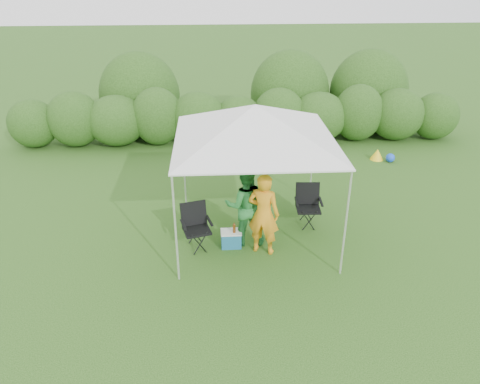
{
  "coord_description": "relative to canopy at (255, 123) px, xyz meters",
  "views": [
    {
      "loc": [
        -0.8,
        -8.01,
        5.3
      ],
      "look_at": [
        -0.29,
        0.4,
        1.05
      ],
      "focal_mm": 35.0,
      "sensor_mm": 36.0,
      "label": 1
    }
  ],
  "objects": [
    {
      "name": "man",
      "position": [
        0.13,
        -0.68,
        -1.61
      ],
      "size": [
        0.73,
        0.61,
        1.71
      ],
      "primitive_type": "imported",
      "rotation": [
        0.0,
        0.0,
        2.77
      ],
      "color": "orange",
      "rests_on": "ground"
    },
    {
      "name": "lawn_toy",
      "position": [
        4.02,
        3.8,
        -2.31
      ],
      "size": [
        0.64,
        0.53,
        0.32
      ],
      "color": "yellow",
      "rests_on": "ground"
    },
    {
      "name": "woman",
      "position": [
        -0.2,
        -0.31,
        -1.61
      ],
      "size": [
        0.84,
        0.66,
        1.71
      ],
      "primitive_type": "imported",
      "rotation": [
        0.0,
        0.0,
        3.15
      ],
      "color": "#277935",
      "rests_on": "ground"
    },
    {
      "name": "canopy",
      "position": [
        0.0,
        0.0,
        0.0
      ],
      "size": [
        3.1,
        3.1,
        2.83
      ],
      "color": "silver",
      "rests_on": "ground"
    },
    {
      "name": "chair_left",
      "position": [
        -1.2,
        -0.4,
        -1.93
      ],
      "size": [
        0.67,
        0.64,
        0.93
      ],
      "rotation": [
        0.0,
        0.0,
        0.26
      ],
      "color": "black",
      "rests_on": "ground"
    },
    {
      "name": "cooler",
      "position": [
        -0.5,
        -0.47,
        -2.29
      ],
      "size": [
        0.42,
        0.31,
        0.35
      ],
      "rotation": [
        0.0,
        0.0,
        0.02
      ],
      "color": "#1E648A",
      "rests_on": "ground"
    },
    {
      "name": "bottle",
      "position": [
        -0.44,
        -0.51,
        -2.0
      ],
      "size": [
        0.06,
        0.06,
        0.22
      ],
      "primitive_type": "cylinder",
      "color": "#592D0C",
      "rests_on": "cooler"
    },
    {
      "name": "ground",
      "position": [
        0.0,
        -0.5,
        -2.46
      ],
      "size": [
        70.0,
        70.0,
        0.0
      ],
      "primitive_type": "plane",
      "color": "#325D1D"
    },
    {
      "name": "chair_right",
      "position": [
        1.22,
        0.37,
        -1.94
      ],
      "size": [
        0.59,
        0.54,
        0.92
      ],
      "rotation": [
        0.0,
        0.0,
        -0.05
      ],
      "color": "black",
      "rests_on": "ground"
    },
    {
      "name": "hedge",
      "position": [
        0.0,
        5.5,
        -1.64
      ],
      "size": [
        14.08,
        1.53,
        1.8
      ],
      "color": "#2D561B",
      "rests_on": "ground"
    }
  ]
}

